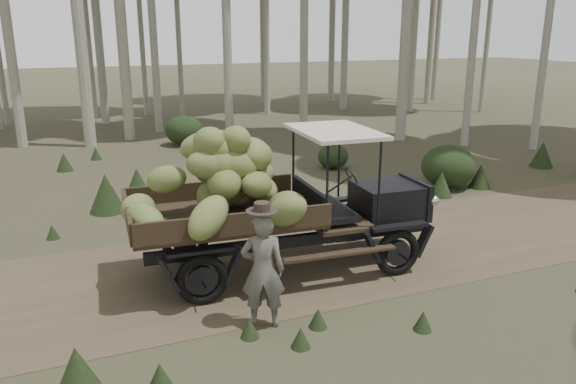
% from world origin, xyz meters
% --- Properties ---
extents(ground, '(120.00, 120.00, 0.00)m').
position_xyz_m(ground, '(0.00, 0.00, 0.00)').
color(ground, '#473D2B').
rests_on(ground, ground).
extents(dirt_track, '(70.00, 4.00, 0.01)m').
position_xyz_m(dirt_track, '(0.00, 0.00, 0.00)').
color(dirt_track, brown).
rests_on(dirt_track, ground).
extents(banana_truck, '(5.65, 2.69, 2.74)m').
position_xyz_m(banana_truck, '(-0.69, -0.29, 1.57)').
color(banana_truck, black).
rests_on(banana_truck, ground).
extents(farmer, '(0.73, 0.61, 1.85)m').
position_xyz_m(farmer, '(-1.14, -1.99, 0.88)').
color(farmer, '#56554F').
rests_on(farmer, ground).
extents(undergrowth, '(24.74, 25.15, 1.23)m').
position_xyz_m(undergrowth, '(-0.36, 0.66, 0.51)').
color(undergrowth, '#233319').
rests_on(undergrowth, ground).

